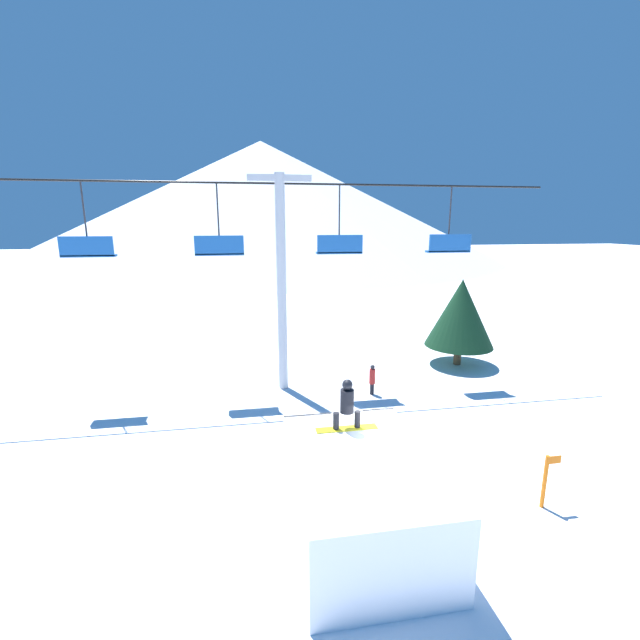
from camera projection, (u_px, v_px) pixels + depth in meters
The scene contains 8 objects.
ground_plane at pixel (399, 505), 10.42m from camera, with size 220.00×220.00×0.00m, color white.
mountain_ridge at pixel (262, 201), 79.25m from camera, with size 85.51×85.51×20.92m.
snow_ramp at pixel (361, 495), 9.31m from camera, with size 2.95×4.49×1.85m.
snowboarder at pixel (347, 405), 10.18m from camera, with size 1.50×0.33×1.26m.
chairlift at pixel (281, 261), 16.56m from camera, with size 21.66×0.44×8.52m.
pine_tree_near at pixel (461, 313), 20.12m from camera, with size 3.19×3.19×4.14m.
trail_marker at pixel (545, 480), 10.18m from camera, with size 0.41×0.10×1.36m.
distant_skier at pixel (372, 378), 16.95m from camera, with size 0.24×0.24×1.23m.
Camera 1 is at (-3.47, -8.67, 6.74)m, focal length 24.00 mm.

